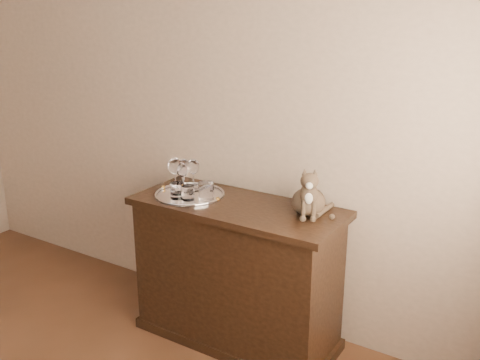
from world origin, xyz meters
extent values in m
cube|color=tan|center=(0.00, 2.25, 1.35)|extent=(4.00, 0.10, 2.70)
cylinder|color=silver|center=(0.30, 1.91, 0.85)|extent=(0.40, 0.40, 0.01)
cylinder|color=white|center=(0.34, 1.84, 0.90)|extent=(0.07, 0.07, 0.08)
cylinder|color=white|center=(0.28, 1.83, 0.90)|extent=(0.08, 0.08, 0.09)
cylinder|color=white|center=(0.43, 1.89, 0.91)|extent=(0.09, 0.09, 0.10)
camera|label=1|loc=(2.08, -0.39, 1.87)|focal=40.00mm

